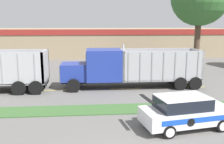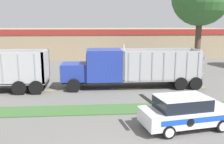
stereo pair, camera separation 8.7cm
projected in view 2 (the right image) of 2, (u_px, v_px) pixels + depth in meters
grass_verge at (108, 109)px, 15.00m from camera, size 120.00×1.79×0.06m
centre_line_4 at (57, 90)px, 19.51m from camera, size 2.40×0.14×0.01m
centre_line_5 at (126, 89)px, 19.93m from camera, size 2.40×0.14×0.01m
centre_line_6 at (191, 87)px, 20.36m from camera, size 2.40×0.14×0.01m
dump_truck_lead at (117, 68)px, 20.07m from camera, size 11.13×2.77×3.57m
rally_car at (185, 112)px, 12.24m from camera, size 4.73×2.59×1.67m
store_building_backdrop at (95, 41)px, 42.33m from camera, size 43.45×12.10×4.37m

